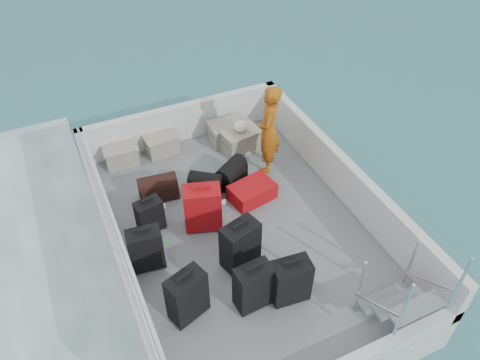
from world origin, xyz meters
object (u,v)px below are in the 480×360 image
object	(u,v)px
suitcase_6	(290,281)
suitcase_0	(187,297)
suitcase_1	(146,250)
suitcase_4	(240,246)
crate_2	(240,141)
crate_3	(227,133)
crate_0	(122,156)
suitcase_8	(252,192)
suitcase_5	(203,208)
crate_1	(162,145)
suitcase_3	(253,287)
suitcase_2	(150,216)
passenger	(269,130)

from	to	relation	value
suitcase_6	suitcase_0	bearing A→B (deg)	172.18
suitcase_1	suitcase_4	world-z (taller)	suitcase_4
suitcase_0	crate_2	xyz separation A→B (m)	(1.96, 2.72, -0.17)
suitcase_0	crate_3	distance (m)	3.56
suitcase_0	suitcase_4	xyz separation A→B (m)	(0.90, 0.45, 0.00)
crate_0	suitcase_1	bearing A→B (deg)	-95.64
suitcase_4	suitcase_8	world-z (taller)	suitcase_4
suitcase_4	suitcase_5	xyz separation A→B (m)	(-0.19, 0.85, -0.00)
suitcase_0	crate_1	world-z (taller)	suitcase_0
suitcase_5	suitcase_8	xyz separation A→B (m)	(0.89, 0.23, -0.23)
suitcase_5	crate_3	world-z (taller)	suitcase_5
suitcase_8	suitcase_0	bearing A→B (deg)	122.59
suitcase_3	suitcase_4	world-z (taller)	suitcase_4
suitcase_2	crate_2	size ratio (longest dim) A/B	0.89
suitcase_1	suitcase_3	xyz separation A→B (m)	(1.01, -1.13, 0.01)
suitcase_5	crate_2	size ratio (longest dim) A/B	1.18
suitcase_2	crate_0	xyz separation A→B (m)	(-0.01, 1.67, -0.11)
suitcase_6	crate_2	xyz separation A→B (m)	(0.73, 3.03, -0.14)
suitcase_2	crate_1	xyz separation A→B (m)	(0.70, 1.67, -0.11)
suitcase_6	crate_1	xyz separation A→B (m)	(-0.53, 3.52, -0.17)
suitcase_3	suitcase_8	distance (m)	1.92
suitcase_1	crate_0	size ratio (longest dim) A/B	1.24
suitcase_6	crate_3	distance (m)	3.40
suitcase_2	passenger	bearing A→B (deg)	4.28
crate_3	passenger	size ratio (longest dim) A/B	0.39
suitcase_1	passenger	size ratio (longest dim) A/B	0.43
suitcase_1	suitcase_6	world-z (taller)	suitcase_1
crate_1	suitcase_4	bearing A→B (deg)	-85.79
suitcase_5	crate_3	distance (m)	2.09
suitcase_3	suitcase_8	bearing A→B (deg)	60.45
suitcase_0	crate_2	size ratio (longest dim) A/B	1.17
crate_0	crate_1	distance (m)	0.71
suitcase_2	suitcase_8	world-z (taller)	suitcase_2
suitcase_5	crate_0	bearing A→B (deg)	128.25
suitcase_4	suitcase_8	xyz separation A→B (m)	(0.70, 1.07, -0.23)
crate_2	crate_3	world-z (taller)	crate_2
suitcase_5	suitcase_2	bearing A→B (deg)	178.03
suitcase_3	crate_3	size ratio (longest dim) A/B	1.16
suitcase_1	crate_0	distance (m)	2.31
suitcase_0	suitcase_2	distance (m)	1.55
suitcase_0	suitcase_2	xyz separation A→B (m)	(-0.00, 1.55, -0.09)
suitcase_8	crate_0	bearing A→B (deg)	32.55
suitcase_3	crate_2	distance (m)	3.16
suitcase_3	crate_3	distance (m)	3.41
suitcase_0	suitcase_8	bearing A→B (deg)	25.03
suitcase_6	crate_0	bearing A→B (deg)	115.42
suitcase_4	crate_3	size ratio (longest dim) A/B	1.22
crate_3	suitcase_0	bearing A→B (deg)	-121.38
crate_1	passenger	bearing A→B (deg)	-37.52
suitcase_4	suitcase_2	bearing A→B (deg)	113.35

